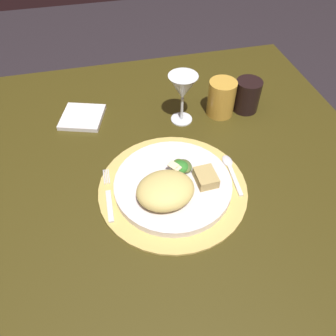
{
  "coord_description": "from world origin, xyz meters",
  "views": [
    {
      "loc": [
        -0.05,
        -0.56,
        1.33
      ],
      "look_at": [
        0.08,
        -0.03,
        0.73
      ],
      "focal_mm": 35.08,
      "sensor_mm": 36.0,
      "label": 1
    }
  ],
  "objects_px": {
    "napkin": "(82,117)",
    "amber_tumbler": "(221,98)",
    "spoon": "(230,168)",
    "dining_table": "(137,196)",
    "dark_tumbler": "(247,96)",
    "dinner_plate": "(173,184)",
    "fork": "(109,197)",
    "wine_glass": "(183,89)"
  },
  "relations": [
    {
      "from": "dining_table",
      "to": "spoon",
      "type": "distance_m",
      "value": 0.27
    },
    {
      "from": "fork",
      "to": "dark_tumbler",
      "type": "bearing_deg",
      "value": 29.54
    },
    {
      "from": "wine_glass",
      "to": "dark_tumbler",
      "type": "xyz_separation_m",
      "value": [
        0.2,
        0.01,
        -0.06
      ]
    },
    {
      "from": "fork",
      "to": "napkin",
      "type": "height_order",
      "value": "napkin"
    },
    {
      "from": "spoon",
      "to": "napkin",
      "type": "height_order",
      "value": "same"
    },
    {
      "from": "dinner_plate",
      "to": "fork",
      "type": "height_order",
      "value": "dinner_plate"
    },
    {
      "from": "amber_tumbler",
      "to": "dark_tumbler",
      "type": "bearing_deg",
      "value": 0.86
    },
    {
      "from": "dining_table",
      "to": "dark_tumbler",
      "type": "bearing_deg",
      "value": 25.3
    },
    {
      "from": "dining_table",
      "to": "dinner_plate",
      "type": "height_order",
      "value": "dinner_plate"
    },
    {
      "from": "dining_table",
      "to": "napkin",
      "type": "distance_m",
      "value": 0.29
    },
    {
      "from": "dark_tumbler",
      "to": "dining_table",
      "type": "bearing_deg",
      "value": -154.7
    },
    {
      "from": "dark_tumbler",
      "to": "napkin",
      "type": "bearing_deg",
      "value": 172.36
    },
    {
      "from": "napkin",
      "to": "dining_table",
      "type": "bearing_deg",
      "value": -64.17
    },
    {
      "from": "dining_table",
      "to": "fork",
      "type": "height_order",
      "value": "fork"
    },
    {
      "from": "wine_glass",
      "to": "amber_tumbler",
      "type": "xyz_separation_m",
      "value": [
        0.12,
        0.01,
        -0.05
      ]
    },
    {
      "from": "dining_table",
      "to": "napkin",
      "type": "xyz_separation_m",
      "value": [
        -0.12,
        0.24,
        0.11
      ]
    },
    {
      "from": "dinner_plate",
      "to": "dark_tumbler",
      "type": "relative_size",
      "value": 2.91
    },
    {
      "from": "dining_table",
      "to": "dinner_plate",
      "type": "xyz_separation_m",
      "value": [
        0.08,
        -0.08,
        0.12
      ]
    },
    {
      "from": "spoon",
      "to": "wine_glass",
      "type": "xyz_separation_m",
      "value": [
        -0.07,
        0.22,
        0.1
      ]
    },
    {
      "from": "dining_table",
      "to": "wine_glass",
      "type": "bearing_deg",
      "value": 44.93
    },
    {
      "from": "napkin",
      "to": "amber_tumbler",
      "type": "bearing_deg",
      "value": -9.33
    },
    {
      "from": "dining_table",
      "to": "fork",
      "type": "xyz_separation_m",
      "value": [
        -0.07,
        -0.08,
        0.11
      ]
    },
    {
      "from": "fork",
      "to": "dining_table",
      "type": "bearing_deg",
      "value": 46.13
    },
    {
      "from": "dinner_plate",
      "to": "amber_tumbler",
      "type": "height_order",
      "value": "amber_tumbler"
    },
    {
      "from": "fork",
      "to": "napkin",
      "type": "distance_m",
      "value": 0.32
    },
    {
      "from": "dinner_plate",
      "to": "fork",
      "type": "bearing_deg",
      "value": 178.75
    },
    {
      "from": "fork",
      "to": "wine_glass",
      "type": "distance_m",
      "value": 0.35
    },
    {
      "from": "spoon",
      "to": "napkin",
      "type": "distance_m",
      "value": 0.46
    },
    {
      "from": "spoon",
      "to": "wine_glass",
      "type": "bearing_deg",
      "value": 106.87
    },
    {
      "from": "fork",
      "to": "spoon",
      "type": "xyz_separation_m",
      "value": [
        0.31,
        0.02,
        0.0
      ]
    },
    {
      "from": "dining_table",
      "to": "wine_glass",
      "type": "relative_size",
      "value": 8.63
    },
    {
      "from": "dinner_plate",
      "to": "wine_glass",
      "type": "xyz_separation_m",
      "value": [
        0.09,
        0.25,
        0.09
      ]
    },
    {
      "from": "spoon",
      "to": "amber_tumbler",
      "type": "bearing_deg",
      "value": 77.13
    },
    {
      "from": "amber_tumbler",
      "to": "dinner_plate",
      "type": "bearing_deg",
      "value": -129.36
    },
    {
      "from": "dinner_plate",
      "to": "wine_glass",
      "type": "distance_m",
      "value": 0.28
    },
    {
      "from": "napkin",
      "to": "fork",
      "type": "bearing_deg",
      "value": -82.3
    },
    {
      "from": "dinner_plate",
      "to": "napkin",
      "type": "relative_size",
      "value": 2.39
    },
    {
      "from": "amber_tumbler",
      "to": "dining_table",
      "type": "bearing_deg",
      "value": -148.94
    },
    {
      "from": "spoon",
      "to": "dark_tumbler",
      "type": "height_order",
      "value": "dark_tumbler"
    },
    {
      "from": "amber_tumbler",
      "to": "spoon",
      "type": "bearing_deg",
      "value": -102.87
    },
    {
      "from": "dinner_plate",
      "to": "amber_tumbler",
      "type": "xyz_separation_m",
      "value": [
        0.21,
        0.25,
        0.04
      ]
    },
    {
      "from": "fork",
      "to": "spoon",
      "type": "bearing_deg",
      "value": 3.95
    }
  ]
}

